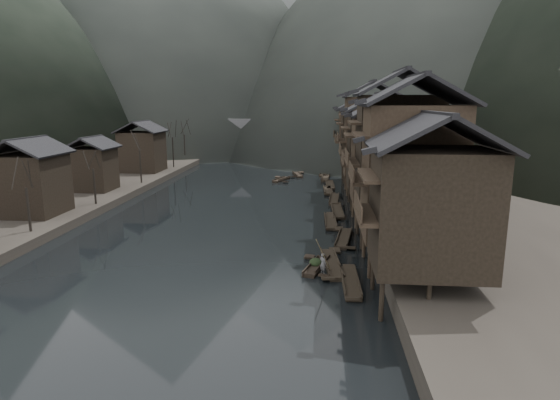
# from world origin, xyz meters

# --- Properties ---
(water) EXTENTS (300.00, 300.00, 0.00)m
(water) POSITION_xyz_m (0.00, 0.00, 0.00)
(water) COLOR black
(water) RESTS_ON ground
(right_bank) EXTENTS (40.00, 200.00, 1.80)m
(right_bank) POSITION_xyz_m (35.00, 40.00, 0.90)
(right_bank) COLOR #2D2823
(right_bank) RESTS_ON ground
(left_bank) EXTENTS (40.00, 200.00, 1.20)m
(left_bank) POSITION_xyz_m (-35.00, 40.00, 0.60)
(left_bank) COLOR #2D2823
(left_bank) RESTS_ON ground
(stilt_houses) EXTENTS (9.00, 67.60, 15.93)m
(stilt_houses) POSITION_xyz_m (17.28, 19.19, 9.01)
(stilt_houses) COLOR black
(stilt_houses) RESTS_ON ground
(left_houses) EXTENTS (8.10, 53.20, 8.73)m
(left_houses) POSITION_xyz_m (-20.50, 20.12, 5.66)
(left_houses) COLOR black
(left_houses) RESTS_ON left_bank
(bare_trees) EXTENTS (3.93, 73.72, 7.86)m
(bare_trees) POSITION_xyz_m (-17.00, 29.92, 6.43)
(bare_trees) COLOR black
(bare_trees) RESTS_ON left_bank
(moored_sampans) EXTENTS (3.59, 65.36, 0.47)m
(moored_sampans) POSITION_xyz_m (11.90, 24.29, 0.20)
(moored_sampans) COLOR black
(moored_sampans) RESTS_ON water
(midriver_boats) EXTENTS (4.90, 11.23, 0.45)m
(midriver_boats) POSITION_xyz_m (5.27, 42.42, 0.20)
(midriver_boats) COLOR black
(midriver_boats) RESTS_ON water
(stone_bridge) EXTENTS (40.00, 6.00, 9.00)m
(stone_bridge) POSITION_xyz_m (-0.00, 72.00, 5.11)
(stone_bridge) COLOR #4C4C4F
(stone_bridge) RESTS_ON ground
(hero_sampan) EXTENTS (2.23, 4.95, 0.43)m
(hero_sampan) POSITION_xyz_m (10.25, -1.68, 0.20)
(hero_sampan) COLOR black
(hero_sampan) RESTS_ON water
(cargo_heap) EXTENTS (1.08, 1.42, 0.65)m
(cargo_heap) POSITION_xyz_m (10.19, -1.46, 0.76)
(cargo_heap) COLOR black
(cargo_heap) RESTS_ON hero_sampan
(boatman) EXTENTS (0.69, 0.69, 1.62)m
(boatman) POSITION_xyz_m (10.73, -3.33, 1.24)
(boatman) COLOR #5E5E61
(boatman) RESTS_ON hero_sampan
(bamboo_pole) EXTENTS (1.56, 2.27, 3.84)m
(bamboo_pole) POSITION_xyz_m (10.93, -3.33, 3.97)
(bamboo_pole) COLOR #8C7A51
(bamboo_pole) RESTS_ON boatman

